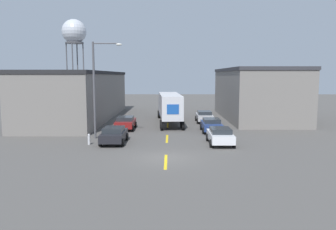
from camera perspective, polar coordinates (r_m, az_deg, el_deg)
name	(u,v)px	position (r m, az deg, el deg)	size (l,w,h in m)	color
ground_plane	(166,158)	(23.73, -0.36, -7.49)	(160.00, 160.00, 0.00)	#4C4947
road_centerline	(167,139)	(30.79, -0.18, -4.13)	(0.20, 20.41, 0.01)	gold
warehouse_left	(81,95)	(46.29, -14.92, 3.37)	(8.50, 26.82, 6.44)	slate
warehouse_right	(256,93)	(46.50, 15.02, 3.65)	(8.70, 19.47, 6.87)	slate
semi_truck	(169,105)	(40.85, 0.19, 1.77)	(3.39, 13.31, 3.67)	navy
parked_car_right_mid	(211,125)	(34.60, 7.55, -1.68)	(2.11, 4.24, 1.43)	navy
parked_car_right_far	(204,116)	(41.66, 6.34, -0.21)	(2.11, 4.24, 1.43)	#B2B2B7
parked_car_right_near	(220,135)	(28.56, 9.08, -3.53)	(2.11, 4.24, 1.43)	silver
parked_car_left_near	(114,135)	(29.02, -9.39, -3.37)	(2.11, 4.24, 1.43)	black
parked_car_left_far	(126,122)	(36.23, -7.41, -1.29)	(2.11, 4.24, 1.43)	maroon
water_tower	(74,33)	(83.38, -16.04, 13.61)	(5.75, 5.75, 19.15)	#47474C
street_lamp	(97,83)	(31.08, -12.23, 5.39)	(2.76, 0.32, 8.95)	#4C4C51
fire_hydrant	(89,139)	(28.88, -13.59, -4.12)	(0.22, 0.22, 0.95)	silver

